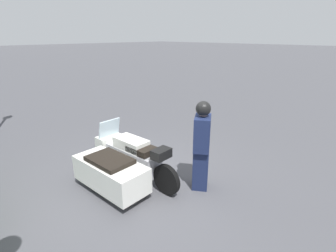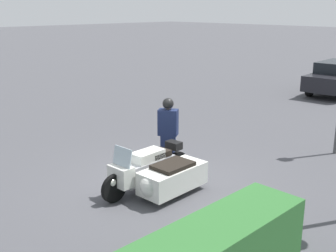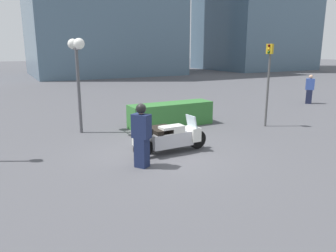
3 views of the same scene
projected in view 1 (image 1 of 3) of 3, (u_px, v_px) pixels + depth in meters
name	position (u px, v px, depth m)	size (l,w,h in m)	color
ground_plane	(141.00, 184.00, 5.44)	(160.00, 160.00, 0.00)	#4C4C51
police_motorcycle	(117.00, 163.00, 5.33)	(2.59, 1.28, 1.14)	black
officer_rider	(202.00, 144.00, 5.02)	(0.52, 0.57, 1.79)	#192347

